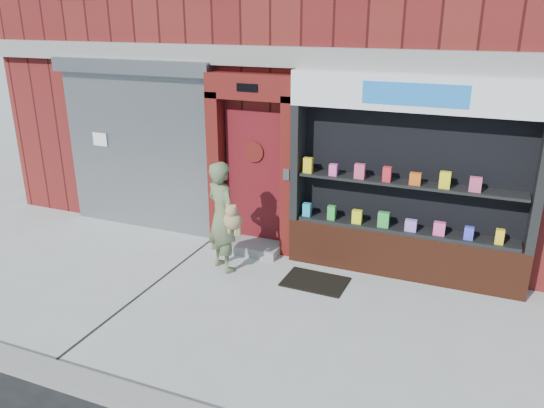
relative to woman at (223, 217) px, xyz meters
The scene contains 8 objects.
ground 1.52m from the woman, 48.78° to the right, with size 80.00×80.00×0.00m, color #9E9E99.
curb 3.30m from the woman, 75.05° to the right, with size 60.00×0.30×0.12m, color gray.
building 6.00m from the woman, 80.71° to the left, with size 12.00×8.16×8.00m.
shutter_bay 2.53m from the woman, 155.65° to the left, with size 3.10×0.30×3.04m.
red_door_bay 1.09m from the woman, 85.23° to the left, with size 1.52×0.58×2.90m.
pharmacy_bay 2.76m from the woman, 18.68° to the left, with size 3.50×0.41×3.00m.
woman is the anchor object (origin of this frame).
doormat 1.69m from the woman, ahead, with size 0.92×0.65×0.02m, color black.
Camera 1 is at (2.71, -5.67, 3.76)m, focal length 35.00 mm.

